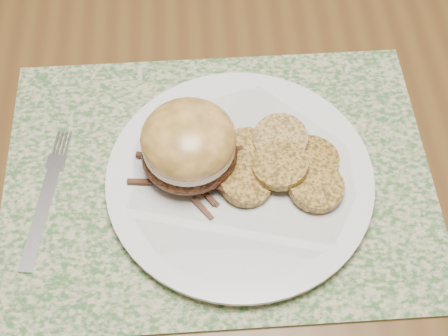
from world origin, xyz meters
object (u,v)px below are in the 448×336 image
at_px(fork, 47,196).
at_px(pork_sandwich, 189,145).
at_px(dining_table, 78,221).
at_px(dinner_plate, 240,179).

bearing_deg(fork, pork_sandwich, 16.87).
height_order(dining_table, pork_sandwich, pork_sandwich).
bearing_deg(pork_sandwich, fork, 172.72).
bearing_deg(dinner_plate, fork, -178.82).
xyz_separation_m(pork_sandwich, fork, (-0.15, -0.02, -0.05)).
height_order(dinner_plate, pork_sandwich, pork_sandwich).
xyz_separation_m(dining_table, fork, (-0.01, -0.01, 0.09)).
relative_size(dining_table, dinner_plate, 5.77).
xyz_separation_m(dining_table, dinner_plate, (0.19, -0.01, 0.09)).
xyz_separation_m(dinner_plate, fork, (-0.20, -0.00, -0.01)).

